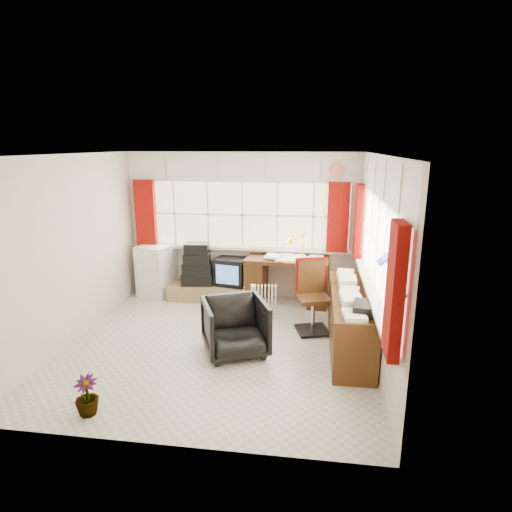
{
  "coord_description": "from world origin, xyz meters",
  "views": [
    {
      "loc": [
        1.23,
        -5.14,
        2.62
      ],
      "look_at": [
        0.43,
        0.55,
        1.11
      ],
      "focal_mm": 30.0,
      "sensor_mm": 36.0,
      "label": 1
    }
  ],
  "objects": [
    {
      "name": "ground",
      "position": [
        0.0,
        0.0,
        0.0
      ],
      "size": [
        4.0,
        4.0,
        0.0
      ],
      "primitive_type": "plane",
      "color": "beige",
      "rests_on": "ground"
    },
    {
      "name": "room_walls",
      "position": [
        0.0,
        0.0,
        1.5
      ],
      "size": [
        4.0,
        4.0,
        4.0
      ],
      "color": "beige",
      "rests_on": "ground"
    },
    {
      "name": "window_back",
      "position": [
        0.0,
        1.94,
        0.95
      ],
      "size": [
        3.7,
        0.12,
        3.6
      ],
      "color": "#FFF0C9",
      "rests_on": "room_walls"
    },
    {
      "name": "window_right",
      "position": [
        1.94,
        0.0,
        0.95
      ],
      "size": [
        0.12,
        3.7,
        3.6
      ],
      "color": "#FFF0C9",
      "rests_on": "room_walls"
    },
    {
      "name": "curtains",
      "position": [
        0.92,
        0.93,
        1.46
      ],
      "size": [
        3.83,
        3.83,
        1.15
      ],
      "color": "maroon",
      "rests_on": "room_walls"
    },
    {
      "name": "overhead_cabinets",
      "position": [
        0.98,
        0.98,
        2.25
      ],
      "size": [
        3.98,
        3.98,
        0.48
      ],
      "color": "silver",
      "rests_on": "room_walls"
    },
    {
      "name": "desk",
      "position": [
        0.8,
        1.74,
        0.44
      ],
      "size": [
        1.41,
        0.77,
        0.83
      ],
      "color": "#482611",
      "rests_on": "ground"
    },
    {
      "name": "desk_lamp",
      "position": [
        1.04,
        1.77,
        1.09
      ],
      "size": [
        0.18,
        0.16,
        0.44
      ],
      "color": "yellow",
      "rests_on": "desk"
    },
    {
      "name": "task_chair",
      "position": [
        1.21,
        0.71,
        0.56
      ],
      "size": [
        0.54,
        0.56,
        1.05
      ],
      "color": "black",
      "rests_on": "ground"
    },
    {
      "name": "office_chair",
      "position": [
        0.27,
        -0.18,
        0.36
      ],
      "size": [
        1.02,
        1.03,
        0.72
      ],
      "primitive_type": "imported",
      "rotation": [
        0.0,
        0.0,
        0.41
      ],
      "color": "black",
      "rests_on": "ground"
    },
    {
      "name": "radiator",
      "position": [
        0.51,
        1.02,
        0.22
      ],
      "size": [
        0.37,
        0.18,
        0.53
      ],
      "color": "white",
      "rests_on": "ground"
    },
    {
      "name": "credenza",
      "position": [
        1.73,
        0.2,
        0.4
      ],
      "size": [
        0.5,
        2.0,
        0.85
      ],
      "color": "#482611",
      "rests_on": "ground"
    },
    {
      "name": "file_tray",
      "position": [
        1.84,
        -0.46,
        0.81
      ],
      "size": [
        0.33,
        0.4,
        0.12
      ],
      "primitive_type": "cube",
      "rotation": [
        0.0,
        0.0,
        -0.15
      ],
      "color": "black",
      "rests_on": "credenza"
    },
    {
      "name": "tv_bench",
      "position": [
        -0.55,
        1.72,
        0.12
      ],
      "size": [
        1.4,
        0.5,
        0.25
      ],
      "primitive_type": "cube",
      "color": "olive",
      "rests_on": "ground"
    },
    {
      "name": "crt_tv",
      "position": [
        -0.16,
        1.84,
        0.49
      ],
      "size": [
        0.6,
        0.57,
        0.48
      ],
      "color": "black",
      "rests_on": "tv_bench"
    },
    {
      "name": "hifi_stack",
      "position": [
        -0.77,
        1.76,
        0.58
      ],
      "size": [
        0.57,
        0.41,
        0.73
      ],
      "color": "black",
      "rests_on": "tv_bench"
    },
    {
      "name": "mini_fridge",
      "position": [
        -1.53,
        1.8,
        0.45
      ],
      "size": [
        0.66,
        0.67,
        0.91
      ],
      "color": "white",
      "rests_on": "ground"
    },
    {
      "name": "spray_bottle_a",
      "position": [
        0.1,
        1.51,
        0.17
      ],
      "size": [
        0.14,
        0.14,
        0.33
      ],
      "primitive_type": "imported",
      "rotation": [
        0.0,
        0.0,
        0.11
      ],
      "color": "white",
      "rests_on": "ground"
    },
    {
      "name": "spray_bottle_b",
      "position": [
        0.0,
        1.57,
        0.09
      ],
      "size": [
        0.08,
        0.08,
        0.17
      ],
      "primitive_type": "imported",
      "rotation": [
        0.0,
        0.0,
        -0.0
      ],
      "color": "#8DD3CA",
      "rests_on": "ground"
    },
    {
      "name": "flower_vase",
      "position": [
        -0.96,
        -1.67,
        0.21
      ],
      "size": [
        0.24,
        0.24,
        0.41
      ],
      "primitive_type": "imported",
      "rotation": [
        0.0,
        0.0,
        0.03
      ],
      "color": "black",
      "rests_on": "ground"
    }
  ]
}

